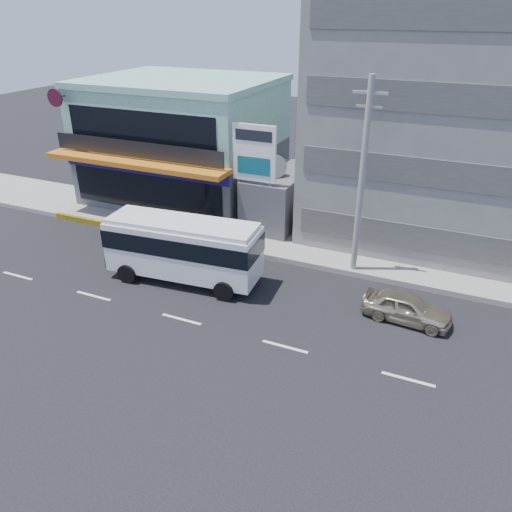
{
  "coord_description": "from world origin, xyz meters",
  "views": [
    {
      "loc": [
        10.7,
        -15.85,
        12.69
      ],
      "look_at": [
        2.27,
        3.19,
        2.2
      ],
      "focal_mm": 35.0,
      "sensor_mm": 36.0,
      "label": 1
    }
  ],
  "objects_px": {
    "minibus": "(183,245)",
    "sedan": "(407,308)",
    "motorcycle_rider": "(148,237)",
    "shop_building": "(184,144)",
    "concrete_building": "(467,118)",
    "billboard": "(254,160)",
    "satellite_dish": "(274,175)",
    "utility_pole_near": "(362,180)"
  },
  "relations": [
    {
      "from": "utility_pole_near",
      "to": "motorcycle_rider",
      "type": "height_order",
      "value": "utility_pole_near"
    },
    {
      "from": "shop_building",
      "to": "concrete_building",
      "type": "relative_size",
      "value": 0.77
    },
    {
      "from": "minibus",
      "to": "concrete_building",
      "type": "bearing_deg",
      "value": 45.03
    },
    {
      "from": "satellite_dish",
      "to": "sedan",
      "type": "xyz_separation_m",
      "value": [
        9.25,
        -6.97,
        -2.91
      ]
    },
    {
      "from": "satellite_dish",
      "to": "sedan",
      "type": "distance_m",
      "value": 11.94
    },
    {
      "from": "minibus",
      "to": "motorcycle_rider",
      "type": "height_order",
      "value": "minibus"
    },
    {
      "from": "shop_building",
      "to": "motorcycle_rider",
      "type": "distance_m",
      "value": 9.4
    },
    {
      "from": "concrete_building",
      "to": "satellite_dish",
      "type": "height_order",
      "value": "concrete_building"
    },
    {
      "from": "concrete_building",
      "to": "sedan",
      "type": "xyz_separation_m",
      "value": [
        -0.75,
        -10.97,
        -6.34
      ]
    },
    {
      "from": "motorcycle_rider",
      "to": "billboard",
      "type": "bearing_deg",
      "value": 36.64
    },
    {
      "from": "shop_building",
      "to": "minibus",
      "type": "height_order",
      "value": "shop_building"
    },
    {
      "from": "billboard",
      "to": "concrete_building",
      "type": "bearing_deg",
      "value": 28.92
    },
    {
      "from": "billboard",
      "to": "utility_pole_near",
      "type": "bearing_deg",
      "value": -15.48
    },
    {
      "from": "billboard",
      "to": "shop_building",
      "type": "bearing_deg",
      "value": 147.68
    },
    {
      "from": "satellite_dish",
      "to": "utility_pole_near",
      "type": "xyz_separation_m",
      "value": [
        6.0,
        -3.6,
        1.57
      ]
    },
    {
      "from": "satellite_dish",
      "to": "billboard",
      "type": "distance_m",
      "value": 2.31
    },
    {
      "from": "shop_building",
      "to": "satellite_dish",
      "type": "height_order",
      "value": "shop_building"
    },
    {
      "from": "satellite_dish",
      "to": "sedan",
      "type": "height_order",
      "value": "satellite_dish"
    },
    {
      "from": "utility_pole_near",
      "to": "sedan",
      "type": "distance_m",
      "value": 6.48
    },
    {
      "from": "concrete_building",
      "to": "motorcycle_rider",
      "type": "xyz_separation_m",
      "value": [
        -15.52,
        -9.53,
        -6.22
      ]
    },
    {
      "from": "sedan",
      "to": "motorcycle_rider",
      "type": "relative_size",
      "value": 1.65
    },
    {
      "from": "shop_building",
      "to": "concrete_building",
      "type": "distance_m",
      "value": 18.28
    },
    {
      "from": "shop_building",
      "to": "sedan",
      "type": "height_order",
      "value": "shop_building"
    },
    {
      "from": "minibus",
      "to": "motorcycle_rider",
      "type": "bearing_deg",
      "value": 149.48
    },
    {
      "from": "minibus",
      "to": "motorcycle_rider",
      "type": "relative_size",
      "value": 3.38
    },
    {
      "from": "shop_building",
      "to": "utility_pole_near",
      "type": "distance_m",
      "value": 15.5
    },
    {
      "from": "satellite_dish",
      "to": "sedan",
      "type": "bearing_deg",
      "value": -36.99
    },
    {
      "from": "concrete_building",
      "to": "sedan",
      "type": "bearing_deg",
      "value": -93.9
    },
    {
      "from": "motorcycle_rider",
      "to": "concrete_building",
      "type": "bearing_deg",
      "value": 31.56
    },
    {
      "from": "concrete_building",
      "to": "satellite_dish",
      "type": "bearing_deg",
      "value": -158.2
    },
    {
      "from": "shop_building",
      "to": "concrete_building",
      "type": "xyz_separation_m",
      "value": [
        18.0,
        1.05,
        3.0
      ]
    },
    {
      "from": "shop_building",
      "to": "billboard",
      "type": "xyz_separation_m",
      "value": [
        7.5,
        -4.75,
        0.93
      ]
    },
    {
      "from": "utility_pole_near",
      "to": "billboard",
      "type": "bearing_deg",
      "value": 164.52
    },
    {
      "from": "utility_pole_near",
      "to": "motorcycle_rider",
      "type": "relative_size",
      "value": 4.23
    },
    {
      "from": "minibus",
      "to": "billboard",
      "type": "bearing_deg",
      "value": 78.2
    },
    {
      "from": "minibus",
      "to": "sedan",
      "type": "distance_m",
      "value": 11.1
    },
    {
      "from": "concrete_building",
      "to": "utility_pole_near",
      "type": "relative_size",
      "value": 1.6
    },
    {
      "from": "satellite_dish",
      "to": "utility_pole_near",
      "type": "distance_m",
      "value": 7.17
    },
    {
      "from": "billboard",
      "to": "motorcycle_rider",
      "type": "relative_size",
      "value": 2.92
    },
    {
      "from": "shop_building",
      "to": "satellite_dish",
      "type": "relative_size",
      "value": 8.27
    },
    {
      "from": "shop_building",
      "to": "minibus",
      "type": "xyz_separation_m",
      "value": [
        6.26,
        -10.7,
        -2.05
      ]
    },
    {
      "from": "motorcycle_rider",
      "to": "sedan",
      "type": "bearing_deg",
      "value": -5.56
    }
  ]
}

